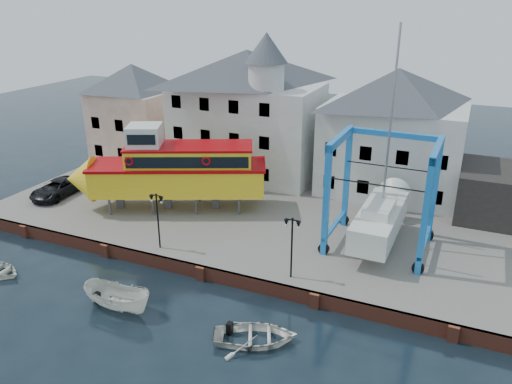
% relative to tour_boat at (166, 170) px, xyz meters
% --- Properties ---
extents(ground, '(140.00, 140.00, 0.00)m').
position_rel_tour_boat_xyz_m(ground, '(7.41, -7.62, -4.40)').
color(ground, black).
rests_on(ground, ground).
extents(hardstanding, '(44.00, 22.00, 1.00)m').
position_rel_tour_boat_xyz_m(hardstanding, '(7.41, 3.38, -3.90)').
color(hardstanding, '#5F5A55').
rests_on(hardstanding, ground).
extents(quay_wall, '(44.00, 0.47, 1.00)m').
position_rel_tour_boat_xyz_m(quay_wall, '(7.41, -7.52, -3.90)').
color(quay_wall, brown).
rests_on(quay_wall, ground).
extents(building_pink, '(8.00, 7.00, 10.30)m').
position_rel_tour_boat_xyz_m(building_pink, '(-10.59, 10.38, 1.74)').
color(building_pink, tan).
rests_on(building_pink, hardstanding).
extents(building_white_main, '(14.00, 8.30, 14.00)m').
position_rel_tour_boat_xyz_m(building_white_main, '(2.54, 10.77, 2.94)').
color(building_white_main, beige).
rests_on(building_white_main, hardstanding).
extents(building_white_right, '(12.00, 8.00, 11.20)m').
position_rel_tour_boat_xyz_m(building_white_right, '(16.41, 11.38, 2.19)').
color(building_white_right, beige).
rests_on(building_white_right, hardstanding).
extents(shed_dark, '(8.00, 7.00, 4.00)m').
position_rel_tour_boat_xyz_m(shed_dark, '(26.41, 9.38, -1.40)').
color(shed_dark, black).
rests_on(shed_dark, hardstanding).
extents(lamp_post_left, '(1.12, 0.32, 4.20)m').
position_rel_tour_boat_xyz_m(lamp_post_left, '(3.41, -6.42, -0.23)').
color(lamp_post_left, black).
rests_on(lamp_post_left, hardstanding).
extents(lamp_post_right, '(1.12, 0.32, 4.20)m').
position_rel_tour_boat_xyz_m(lamp_post_right, '(13.41, -6.42, -0.23)').
color(lamp_post_right, black).
rests_on(lamp_post_right, hardstanding).
extents(tour_boat, '(16.73, 10.37, 7.22)m').
position_rel_tour_boat_xyz_m(tour_boat, '(0.00, 0.00, 0.00)').
color(tour_boat, '#59595E').
rests_on(tour_boat, hardstanding).
extents(travel_lift, '(7.28, 10.22, 15.38)m').
position_rel_tour_boat_xyz_m(travel_lift, '(17.71, 0.92, -0.85)').
color(travel_lift, blue).
rests_on(travel_lift, hardstanding).
extents(van, '(2.83, 5.55, 1.50)m').
position_rel_tour_boat_xyz_m(van, '(-10.63, -1.76, -2.65)').
color(van, black).
rests_on(van, hardstanding).
extents(motorboat_a, '(4.77, 1.83, 1.83)m').
position_rel_tour_boat_xyz_m(motorboat_a, '(4.49, -12.64, -4.40)').
color(motorboat_a, silver).
rests_on(motorboat_a, ground).
extents(motorboat_b, '(5.60, 4.91, 0.96)m').
position_rel_tour_boat_xyz_m(motorboat_b, '(13.40, -12.07, -4.40)').
color(motorboat_b, silver).
rests_on(motorboat_b, ground).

